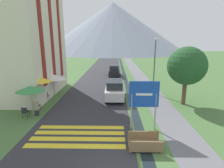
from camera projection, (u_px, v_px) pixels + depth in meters
name	position (u px, v px, depth m)	size (l,w,h in m)	color
ground_plane	(117.00, 79.00, 26.33)	(160.00, 160.00, 0.00)	#476B38
road	(105.00, 69.00, 36.08)	(6.40, 60.00, 0.01)	#2D2D33
footpath	(134.00, 69.00, 35.98)	(2.20, 60.00, 0.01)	slate
drainage_channel	(123.00, 69.00, 36.02)	(0.60, 60.00, 0.00)	black
crosswalk_marking	(79.00, 136.00, 10.30)	(5.44, 2.54, 0.01)	yellow
mountain_distant	(113.00, 28.00, 91.73)	(74.61, 74.61, 25.09)	gray
hotel_building	(23.00, 30.00, 17.16)	(5.97, 9.69, 12.24)	beige
road_sign	(144.00, 99.00, 10.62)	(1.82, 0.11, 3.12)	#9E9EA3
footbridge	(145.00, 143.00, 9.14)	(1.70, 1.10, 0.65)	brown
parked_car_near	(115.00, 89.00, 16.99)	(1.83, 4.39, 1.82)	silver
parked_car_far	(114.00, 70.00, 28.12)	(1.72, 4.48, 1.82)	black
cafe_chair_near_left	(37.00, 105.00, 13.80)	(0.40, 0.40, 0.85)	#232328
cafe_chair_far_left	(46.00, 95.00, 16.37)	(0.40, 0.40, 0.85)	#232328
cafe_chair_nearest	(25.00, 112.00, 12.57)	(0.40, 0.40, 0.85)	#232328
cafe_umbrella_front_green	(31.00, 89.00, 13.00)	(2.10, 2.10, 2.21)	#B7B2A8
cafe_umbrella_middle_yellow	(40.00, 80.00, 14.89)	(1.96, 1.96, 2.47)	#B7B2A8
cafe_umbrella_rear_white	(54.00, 77.00, 17.68)	(2.46, 2.46, 2.17)	#B7B2A8
person_seated_far	(36.00, 107.00, 12.96)	(0.32, 0.32, 1.27)	#282833
person_standing_terrace	(34.00, 97.00, 14.21)	(0.32, 0.32, 1.73)	#282833
streetlamp	(155.00, 62.00, 17.99)	(0.28, 0.28, 5.79)	#515156
tree_by_path	(187.00, 66.00, 14.80)	(3.26, 3.26, 5.05)	brown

